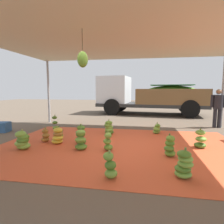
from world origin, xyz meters
TOP-DOWN VIEW (x-y plane):
  - ground_plane at (0.00, 3.00)m, footprint 40.00×40.00m
  - tarp_orange at (0.00, 0.00)m, footprint 6.65×4.51m
  - tent_canopy at (-0.00, -0.09)m, footprint 8.00×7.00m
  - banana_bunch_0 at (1.38, -1.62)m, footprint 0.42×0.40m
  - banana_bunch_1 at (2.17, 0.26)m, footprint 0.39×0.42m
  - banana_bunch_2 at (-2.41, -0.70)m, footprint 0.48×0.50m
  - banana_bunch_3 at (1.28, -0.57)m, footprint 0.36×0.36m
  - banana_bunch_4 at (-1.09, 0.04)m, footprint 0.33×0.33m
  - banana_bunch_6 at (-1.90, 0.36)m, footprint 0.32×0.31m
  - banana_bunch_7 at (-0.53, 1.38)m, footprint 0.42×0.43m
  - banana_bunch_8 at (-1.75, -0.05)m, footprint 0.46×0.44m
  - banana_bunch_9 at (-0.93, -0.43)m, footprint 0.37×0.37m
  - banana_bunch_10 at (-0.22, -0.39)m, footprint 0.30×0.30m
  - banana_bunch_11 at (0.10, -1.84)m, footprint 0.31×0.30m
  - banana_bunch_12 at (1.13, 1.70)m, footprint 0.35×0.34m
  - banana_bunch_13 at (-2.76, 1.79)m, footprint 0.33×0.33m
  - banana_bunch_14 at (-2.21, 0.08)m, footprint 0.33×0.31m
  - cargo_truck_main at (0.82, 7.21)m, footprint 6.77×3.12m
  - worker_0 at (3.64, 3.27)m, footprint 0.58×0.35m
  - crate_0 at (-4.46, 1.07)m, footprint 0.49×0.51m

SIDE VIEW (x-z plane):
  - ground_plane at x=0.00m, z-range 0.00..0.00m
  - tarp_orange at x=0.00m, z-range 0.00..0.01m
  - banana_bunch_12 at x=1.13m, z-range -0.03..0.38m
  - crate_0 at x=-4.46m, z-range 0.00..0.36m
  - banana_bunch_14 at x=-2.21m, z-range -0.03..0.41m
  - banana_bunch_6 at x=-1.90m, z-range -0.02..0.41m
  - banana_bunch_11 at x=0.10m, z-range -0.03..0.47m
  - banana_bunch_10 at x=-0.22m, z-range -0.03..0.48m
  - banana_bunch_7 at x=-0.53m, z-range -0.03..0.48m
  - banana_bunch_1 at x=2.17m, z-range -0.04..0.49m
  - banana_bunch_8 at x=-1.75m, z-range -0.03..0.49m
  - banana_bunch_3 at x=1.28m, z-range -0.03..0.51m
  - banana_bunch_0 at x=1.38m, z-range -0.03..0.52m
  - banana_bunch_2 at x=-2.41m, z-range -0.02..0.51m
  - banana_bunch_13 at x=-2.76m, z-range -0.04..0.54m
  - banana_bunch_9 at x=-0.93m, z-range -0.04..0.53m
  - banana_bunch_4 at x=-1.09m, z-range -0.04..0.55m
  - worker_0 at x=3.64m, z-range 0.13..1.71m
  - cargo_truck_main at x=0.82m, z-range 0.01..2.41m
  - tent_canopy at x=0.00m, z-range 1.39..4.36m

